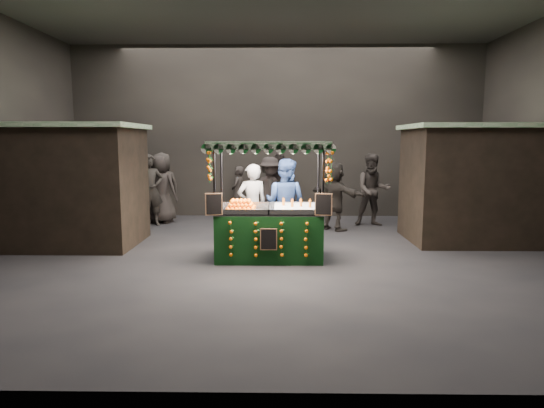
{
  "coord_description": "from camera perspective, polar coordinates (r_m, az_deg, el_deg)",
  "views": [
    {
      "loc": [
        0.08,
        -8.92,
        2.24
      ],
      "look_at": [
        -0.07,
        0.29,
        0.99
      ],
      "focal_mm": 30.9,
      "sensor_mm": 36.0,
      "label": 1
    }
  ],
  "objects": [
    {
      "name": "neighbour_stall_right",
      "position": [
        11.32,
        23.36,
        2.36
      ],
      "size": [
        3.0,
        2.2,
        2.6
      ],
      "color": "black",
      "rests_on": "ground"
    },
    {
      "name": "juice_stall",
      "position": [
        8.87,
        -0.29,
        -2.33
      ],
      "size": [
        2.3,
        1.35,
        2.23
      ],
      "color": "black",
      "rests_on": "ground"
    },
    {
      "name": "shopper_3",
      "position": [
        12.86,
        -0.26,
        1.74
      ],
      "size": [
        1.35,
        1.14,
        1.81
      ],
      "rotation": [
        0.0,
        0.0,
        0.49
      ],
      "color": "#292321",
      "rests_on": "ground"
    },
    {
      "name": "market_hall",
      "position": [
        9.0,
        0.42,
        15.0
      ],
      "size": [
        12.1,
        10.1,
        5.05
      ],
      "color": "black",
      "rests_on": "ground"
    },
    {
      "name": "shopper_7",
      "position": [
        13.11,
        -13.49,
        1.79
      ],
      "size": [
        1.0,
        0.73,
        1.87
      ],
      "rotation": [
        0.0,
        0.0,
        -3.3
      ],
      "color": "black",
      "rests_on": "ground"
    },
    {
      "name": "shopper_2",
      "position": [
        13.22,
        0.93,
        2.17
      ],
      "size": [
        1.2,
        1.03,
        1.93
      ],
      "rotation": [
        0.0,
        0.0,
        2.54
      ],
      "color": "#2B2523",
      "rests_on": "ground"
    },
    {
      "name": "vendor_grey",
      "position": [
        9.86,
        -2.43,
        -0.22
      ],
      "size": [
        0.75,
        0.61,
        1.76
      ],
      "rotation": [
        0.0,
        0.0,
        3.48
      ],
      "color": "slate",
      "rests_on": "ground"
    },
    {
      "name": "shopper_5",
      "position": [
        11.82,
        7.61,
        0.98
      ],
      "size": [
        1.51,
        1.5,
        1.74
      ],
      "rotation": [
        0.0,
        0.0,
        2.36
      ],
      "color": "#282420",
      "rests_on": "ground"
    },
    {
      "name": "ground",
      "position": [
        9.2,
        0.4,
        -6.38
      ],
      "size": [
        12.0,
        12.0,
        0.0
      ],
      "primitive_type": "plane",
      "color": "black",
      "rests_on": "ground"
    },
    {
      "name": "shopper_0",
      "position": [
        12.76,
        -14.62,
        1.65
      ],
      "size": [
        0.82,
        0.73,
        1.89
      ],
      "rotation": [
        0.0,
        0.0,
        0.51
      ],
      "color": "black",
      "rests_on": "ground"
    },
    {
      "name": "shopper_6",
      "position": [
        13.66,
        -4.15,
        1.44
      ],
      "size": [
        0.48,
        0.62,
        1.51
      ],
      "rotation": [
        0.0,
        0.0,
        -1.81
      ],
      "color": "#2E2825",
      "rests_on": "ground"
    },
    {
      "name": "vendor_blue",
      "position": [
        9.87,
        1.61,
        0.11
      ],
      "size": [
        1.12,
        1.02,
        1.87
      ],
      "rotation": [
        0.0,
        0.0,
        2.71
      ],
      "color": "navy",
      "rests_on": "ground"
    },
    {
      "name": "shopper_4",
      "position": [
        13.21,
        -13.23,
        1.96
      ],
      "size": [
        1.12,
        1.02,
        1.93
      ],
      "rotation": [
        0.0,
        0.0,
        3.7
      ],
      "color": "#292521",
      "rests_on": "ground"
    },
    {
      "name": "shopper_1",
      "position": [
        12.6,
        12.19,
        1.68
      ],
      "size": [
        0.94,
        0.73,
        1.91
      ],
      "rotation": [
        0.0,
        0.0,
        -0.01
      ],
      "color": "#2B2623",
      "rests_on": "ground"
    },
    {
      "name": "neighbour_stall_left",
      "position": [
        10.93,
        -23.31,
        2.19
      ],
      "size": [
        3.0,
        2.2,
        2.6
      ],
      "color": "black",
      "rests_on": "ground"
    }
  ]
}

